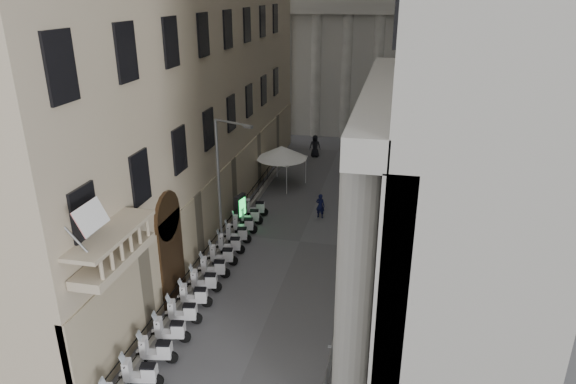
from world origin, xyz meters
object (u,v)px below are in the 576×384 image
Objects in this scene: pedestrian_a at (320,206)px; pedestrian_b at (351,180)px; street_lamp at (222,176)px; security_tent at (278,150)px; info_kiosk at (240,210)px.

pedestrian_a is 5.64m from pedestrian_b.
security_tent is at bearing 111.99° from street_lamp.
street_lamp is 13.47m from pedestrian_b.
street_lamp reaches higher than pedestrian_a.
security_tent is 0.49× the size of street_lamp.
street_lamp is at bearing -72.00° from info_kiosk.
street_lamp is 4.83× the size of pedestrian_b.
info_kiosk reaches higher than pedestrian_a.
info_kiosk is at bearing 117.52° from street_lamp.
security_tent is at bearing 10.51° from pedestrian_b.
pedestrian_b is (5.73, -0.56, -1.82)m from security_tent.
pedestrian_b is at bearing -91.87° from pedestrian_a.
pedestrian_b is (6.33, 7.58, -0.21)m from info_kiosk.
street_lamp reaches higher than pedestrian_b.
info_kiosk reaches higher than pedestrian_b.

